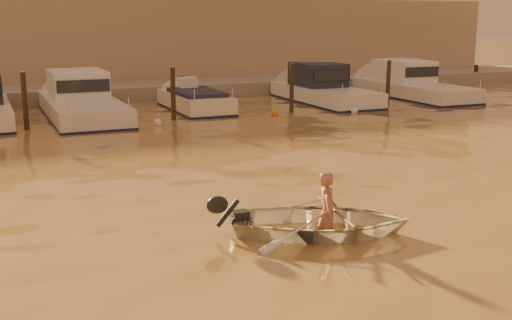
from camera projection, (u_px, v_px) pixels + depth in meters
name	position (u px, v px, depth m)	size (l,w,h in m)	color
ground_plane	(390.00, 225.00, 12.13)	(160.00, 160.00, 0.00)	olive
dinghy	(322.00, 222.00, 11.63)	(2.30, 3.21, 0.67)	silver
person	(327.00, 211.00, 11.58)	(0.53, 0.35, 1.45)	#A06350
outboard_motor	(239.00, 218.00, 11.65)	(0.90, 0.40, 0.70)	black
oar_port	(336.00, 211.00, 11.58)	(0.06, 0.06, 2.10)	brown
oar_starboard	(325.00, 211.00, 11.59)	(0.06, 0.06, 2.10)	brown
moored_boat_2	(82.00, 101.00, 25.05)	(2.60, 8.59, 1.75)	silver
moored_boat_3	(195.00, 105.00, 26.94)	(1.95, 5.67, 0.95)	beige
moored_boat_4	(325.00, 89.00, 29.26)	(2.40, 7.34, 1.75)	silver
moored_boat_5	(412.00, 84.00, 31.15)	(2.46, 8.18, 1.75)	beige
piling_1	(25.00, 104.00, 22.15)	(0.18, 0.18, 2.20)	#2D2319
piling_2	(173.00, 96.00, 24.21)	(0.18, 0.18, 2.20)	#2D2319
piling_3	(292.00, 90.00, 26.15)	(0.18, 0.18, 2.20)	#2D2319
piling_4	(388.00, 86.00, 27.97)	(0.18, 0.18, 2.20)	#2D2319
fender_c	(158.00, 123.00, 23.16)	(0.30, 0.30, 0.30)	silver
fender_d	(275.00, 113.00, 25.46)	(0.30, 0.30, 0.30)	#C76D17
fender_e	(354.00, 111.00, 26.14)	(0.30, 0.30, 0.30)	silver
quay	(133.00, 94.00, 31.34)	(52.00, 4.00, 1.00)	gray
waterfront_building	(109.00, 43.00, 35.78)	(46.00, 7.00, 4.80)	#9E8466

